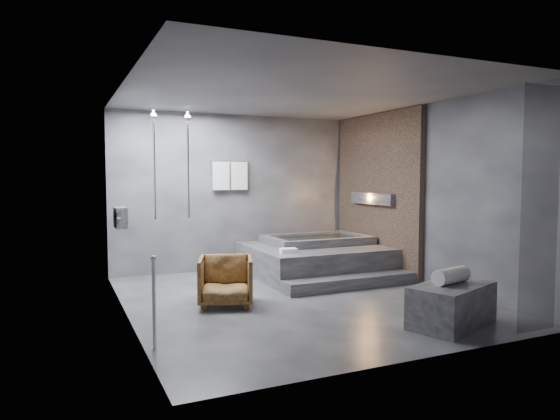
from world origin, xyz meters
name	(u,v)px	position (x,y,z in m)	size (l,w,h in m)	color
room	(314,174)	(0.40, 0.24, 1.73)	(5.00, 5.04, 2.82)	#2D2D2F
tub_deck	(314,260)	(1.05, 1.45, 0.25)	(2.20, 2.00, 0.50)	#323234
tub_step	(351,282)	(1.05, 0.27, 0.09)	(2.20, 0.36, 0.18)	#323234
concrete_bench	(452,305)	(1.07, -1.82, 0.24)	(1.06, 0.58, 0.48)	#333335
driftwood_chair	(226,281)	(-0.99, 0.10, 0.32)	(0.69, 0.71, 0.65)	#422810
rolled_towel	(451,276)	(1.09, -1.79, 0.57)	(0.18, 0.18, 0.51)	silver
deck_towel	(288,250)	(0.30, 0.91, 0.53)	(0.26, 0.19, 0.07)	white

